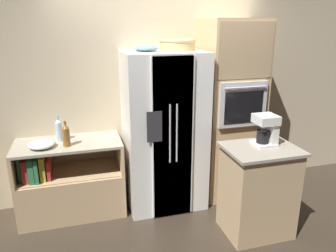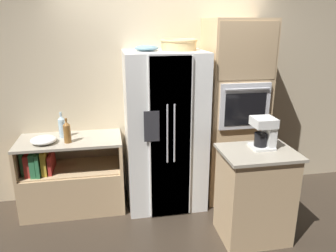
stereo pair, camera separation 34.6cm
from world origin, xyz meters
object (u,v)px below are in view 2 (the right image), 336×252
(refrigerator, at_px, (165,131))
(fruit_bowl, at_px, (147,48))
(mixing_bowl, at_px, (43,140))
(wall_oven, at_px, (233,112))
(bottle_short, at_px, (67,132))
(wicker_basket, at_px, (179,44))
(coffee_maker, at_px, (265,132))
(bottle_tall, at_px, (62,126))

(refrigerator, height_order, fruit_bowl, fruit_bowl)
(refrigerator, distance_m, mixing_bowl, 1.37)
(wall_oven, distance_m, bottle_short, 1.97)
(wicker_basket, bearing_deg, bottle_short, -174.90)
(refrigerator, distance_m, wall_oven, 0.88)
(fruit_bowl, relative_size, coffee_maker, 0.86)
(refrigerator, xyz_separation_m, wicker_basket, (0.17, 0.06, 1.00))
(bottle_short, xyz_separation_m, coffee_maker, (1.97, -0.73, 0.13))
(bottle_tall, relative_size, coffee_maker, 0.96)
(refrigerator, distance_m, bottle_tall, 1.19)
(wall_oven, relative_size, mixing_bowl, 7.86)
(wall_oven, xyz_separation_m, bottle_short, (-1.96, -0.09, -0.10))
(mixing_bowl, bearing_deg, coffee_maker, -18.79)
(wall_oven, height_order, bottle_short, wall_oven)
(bottle_tall, xyz_separation_m, coffee_maker, (2.04, -0.92, 0.12))
(bottle_short, relative_size, mixing_bowl, 1.00)
(bottle_tall, distance_m, mixing_bowl, 0.27)
(coffee_maker, bearing_deg, wicker_basket, 129.22)
(bottle_short, bearing_deg, wall_oven, 2.74)
(wicker_basket, xyz_separation_m, fruit_bowl, (-0.36, -0.01, -0.04))
(wicker_basket, bearing_deg, mixing_bowl, -176.68)
(wall_oven, height_order, coffee_maker, wall_oven)
(wall_oven, height_order, mixing_bowl, wall_oven)
(coffee_maker, bearing_deg, fruit_bowl, 141.72)
(wall_oven, height_order, wicker_basket, wall_oven)
(refrigerator, height_order, wall_oven, wall_oven)
(bottle_tall, bearing_deg, bottle_short, -68.14)
(wall_oven, xyz_separation_m, fruit_bowl, (-1.05, 0.01, 0.78))
(wicker_basket, bearing_deg, refrigerator, -159.62)
(wall_oven, bearing_deg, refrigerator, -177.11)
(wall_oven, height_order, fruit_bowl, wall_oven)
(refrigerator, bearing_deg, bottle_tall, 173.18)
(fruit_bowl, height_order, mixing_bowl, fruit_bowl)
(wall_oven, distance_m, bottle_tall, 2.04)
(wall_oven, distance_m, wicker_basket, 1.07)
(wicker_basket, distance_m, coffee_maker, 1.35)
(mixing_bowl, bearing_deg, wall_oven, 1.78)
(mixing_bowl, relative_size, coffee_maker, 0.90)
(coffee_maker, bearing_deg, wall_oven, 90.36)
(fruit_bowl, distance_m, mixing_bowl, 1.52)
(fruit_bowl, xyz_separation_m, bottle_short, (-0.91, -0.10, -0.88))
(wicker_basket, height_order, fruit_bowl, wicker_basket)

